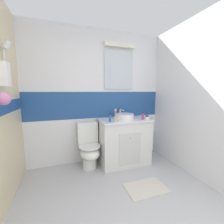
{
  "coord_description": "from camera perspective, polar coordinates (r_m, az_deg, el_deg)",
  "views": [
    {
      "loc": [
        -0.67,
        -0.34,
        1.36
      ],
      "look_at": [
        0.06,
        1.75,
        1.05
      ],
      "focal_mm": 23.4,
      "sensor_mm": 36.0,
      "label": 1
    }
  ],
  "objects": [
    {
      "name": "ground_plane",
      "position": [
        2.17,
        3.87,
        -31.44
      ],
      "size": [
        3.2,
        3.48,
        0.04
      ],
      "primitive_type": "cube",
      "color": "#B2B2B7"
    },
    {
      "name": "wall_back_tiled",
      "position": [
        2.87,
        -5.6,
        6.08
      ],
      "size": [
        3.2,
        0.2,
        2.5
      ],
      "color": "white",
      "rests_on": "ground_plane"
    },
    {
      "name": "wall_right_plain",
      "position": [
        2.54,
        33.59,
        4.27
      ],
      "size": [
        0.1,
        3.48,
        2.5
      ],
      "primitive_type": "cube",
      "color": "white",
      "rests_on": "ground_plane"
    },
    {
      "name": "vanity_cabinet",
      "position": [
        2.84,
        4.54,
        -11.15
      ],
      "size": [
        0.93,
        0.59,
        0.85
      ],
      "color": "silver",
      "rests_on": "ground_plane"
    },
    {
      "name": "sink_basin",
      "position": [
        2.74,
        4.79,
        -1.57
      ],
      "size": [
        0.35,
        0.39,
        0.16
      ],
      "color": "white",
      "rests_on": "vanity_cabinet"
    },
    {
      "name": "toilet",
      "position": [
        2.72,
        -8.99,
        -13.3
      ],
      "size": [
        0.37,
        0.5,
        0.81
      ],
      "color": "white",
      "rests_on": "ground_plane"
    },
    {
      "name": "toothbrush_cup",
      "position": [
        2.46,
        1.31,
        -2.53
      ],
      "size": [
        0.06,
        0.06,
        0.23
      ],
      "color": "#B2ADA3",
      "rests_on": "vanity_cabinet"
    },
    {
      "name": "soap_dispenser",
      "position": [
        2.72,
        11.96,
        -1.77
      ],
      "size": [
        0.05,
        0.05,
        0.14
      ],
      "color": "#993F99",
      "rests_on": "vanity_cabinet"
    },
    {
      "name": "hair_gel_jar",
      "position": [
        2.75,
        13.5,
        -2.15
      ],
      "size": [
        0.08,
        0.08,
        0.07
      ],
      "color": "white",
      "rests_on": "vanity_cabinet"
    },
    {
      "name": "deodorant_spray_can",
      "position": [
        2.43,
        -0.8,
        -2.37
      ],
      "size": [
        0.04,
        0.04,
        0.15
      ],
      "color": "#2659B2",
      "rests_on": "vanity_cabinet"
    },
    {
      "name": "bath_mat",
      "position": [
        2.37,
        13.1,
        -26.92
      ],
      "size": [
        0.57,
        0.37,
        0.01
      ],
      "primitive_type": "cube",
      "color": "beige",
      "rests_on": "ground_plane"
    }
  ]
}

